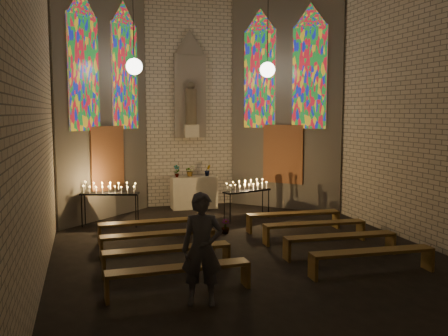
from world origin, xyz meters
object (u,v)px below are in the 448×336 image
(visitor, at_px, (202,249))
(aisle_flower_pot, at_px, (225,226))
(votive_stand_left, at_px, (110,190))
(altar, at_px, (194,192))
(votive_stand_right, at_px, (247,188))

(visitor, bearing_deg, aisle_flower_pot, 85.58)
(aisle_flower_pot, xyz_separation_m, votive_stand_left, (-2.69, 1.60, 0.77))
(aisle_flower_pot, distance_m, votive_stand_left, 3.22)
(aisle_flower_pot, height_order, votive_stand_left, votive_stand_left)
(altar, xyz_separation_m, votive_stand_right, (1.04, -2.13, 0.40))
(votive_stand_right, height_order, visitor, visitor)
(aisle_flower_pot, bearing_deg, visitor, -110.31)
(votive_stand_left, relative_size, votive_stand_right, 1.06)
(visitor, bearing_deg, altar, 94.63)
(altar, xyz_separation_m, votive_stand_left, (-2.65, -1.85, 0.45))
(altar, relative_size, votive_stand_right, 0.96)
(aisle_flower_pot, relative_size, votive_stand_left, 0.23)
(altar, distance_m, votive_stand_right, 2.40)
(altar, height_order, visitor, visitor)
(aisle_flower_pot, xyz_separation_m, votive_stand_right, (1.00, 1.32, 0.72))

